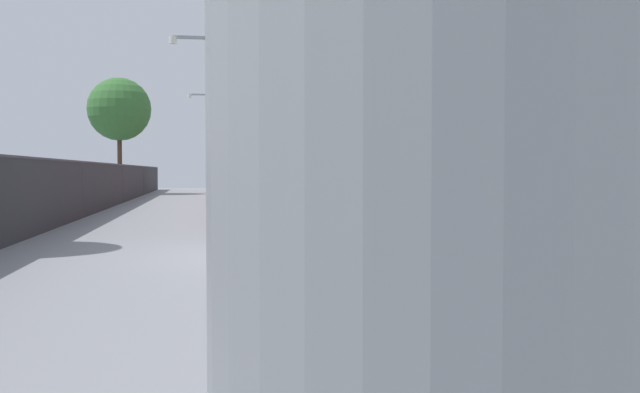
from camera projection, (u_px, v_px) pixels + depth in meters
ground at (404, 283)px, 14.04m from camera, size 17.40×110.00×1.21m
commuter_train_at_platform at (268, 177)px, 38.33m from camera, size 2.83×41.20×3.81m
freight_train_adjacent_track at (399, 171)px, 27.11m from camera, size 2.60×26.51×4.77m
signal_gantry at (251, 137)px, 29.50m from camera, size 1.10×0.24×4.88m
platform_lamp_mid at (209, 115)px, 18.40m from camera, size 2.00×0.20×5.18m
platform_lamp_far at (207, 138)px, 36.65m from camera, size 2.00×0.20×5.68m
background_tree_centre at (119, 111)px, 49.37m from camera, size 4.41×4.41×8.16m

